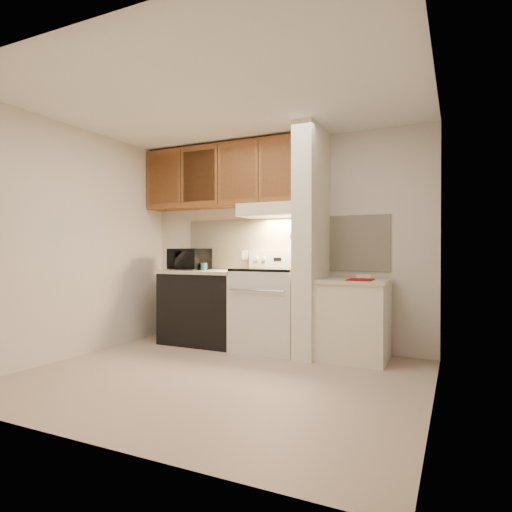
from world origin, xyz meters
The scene contains 50 objects.
floor centered at (0.00, 0.00, 0.00)m, with size 3.60×3.60×0.00m, color tan.
ceiling centered at (0.00, 0.00, 2.50)m, with size 3.60×3.60×0.00m, color white.
wall_back centered at (0.00, 1.50, 1.25)m, with size 3.60×0.02×2.50m, color beige.
wall_left centered at (-1.80, 0.00, 1.25)m, with size 0.02×3.00×2.50m, color beige.
wall_right centered at (1.80, 0.00, 1.25)m, with size 0.02×3.00×2.50m, color beige.
backsplash centered at (0.00, 1.49, 1.24)m, with size 2.60×0.02×0.63m, color beige.
range_body centered at (0.00, 1.16, 0.46)m, with size 0.76×0.65×0.92m, color silver.
oven_window centered at (0.00, 0.84, 0.50)m, with size 0.50×0.01×0.30m, color black.
oven_handle centered at (0.00, 0.80, 0.72)m, with size 0.02×0.02×0.65m, color silver.
cooktop centered at (0.00, 1.16, 0.94)m, with size 0.74×0.64×0.03m, color black.
range_backguard centered at (0.00, 1.44, 1.05)m, with size 0.76×0.08×0.20m, color silver.
range_display centered at (0.00, 1.40, 1.05)m, with size 0.10×0.01×0.04m, color black.
range_knob_left_outer centered at (-0.28, 1.40, 1.05)m, with size 0.05×0.05×0.02m, color silver.
range_knob_left_inner centered at (-0.18, 1.40, 1.05)m, with size 0.05×0.05×0.02m, color silver.
range_knob_right_inner centered at (0.18, 1.40, 1.05)m, with size 0.05×0.05×0.02m, color silver.
range_knob_right_outer centered at (0.28, 1.40, 1.05)m, with size 0.05×0.05×0.02m, color silver.
dishwasher_front centered at (-0.88, 1.17, 0.43)m, with size 1.00×0.63×0.87m, color black.
left_countertop centered at (-0.88, 1.17, 0.89)m, with size 1.04×0.67×0.04m, color beige.
spoon_rest centered at (-0.99, 0.97, 0.92)m, with size 0.24×0.08×0.02m, color black.
teal_jar centered at (-0.83, 1.06, 0.96)m, with size 0.08×0.08×0.09m, color #20635C.
outlet centered at (-0.48, 1.48, 1.10)m, with size 0.08×0.01×0.12m, color beige.
microwave centered at (-1.10, 1.15, 1.04)m, with size 0.48×0.33×0.27m, color black.
partition_pillar centered at (0.51, 1.15, 1.25)m, with size 0.22×0.70×2.50m, color white.
pillar_trim centered at (0.39, 1.15, 1.30)m, with size 0.01×0.70×0.04m, color brown.
knife_strip centered at (0.39, 1.10, 1.32)m, with size 0.02×0.42×0.04m, color black.
knife_blade_a centered at (0.38, 0.94, 1.22)m, with size 0.01×0.04×0.16m, color silver.
knife_handle_a centered at (0.38, 0.94, 1.37)m, with size 0.02×0.02×0.10m, color black.
knife_blade_b centered at (0.38, 1.01, 1.21)m, with size 0.01×0.04×0.18m, color silver.
knife_handle_b centered at (0.38, 1.02, 1.37)m, with size 0.02×0.02×0.10m, color black.
knife_blade_c centered at (0.38, 1.09, 1.20)m, with size 0.01×0.04×0.20m, color silver.
knife_handle_c centered at (0.38, 1.09, 1.37)m, with size 0.02×0.02×0.10m, color black.
knife_blade_d centered at (0.38, 1.17, 1.22)m, with size 0.01×0.04×0.16m, color silver.
knife_handle_d centered at (0.38, 1.17, 1.37)m, with size 0.02×0.02×0.10m, color black.
knife_blade_e centered at (0.38, 1.25, 1.21)m, with size 0.01×0.04×0.18m, color silver.
knife_handle_e centered at (0.38, 1.26, 1.37)m, with size 0.02×0.02×0.10m, color black.
oven_mitt centered at (0.38, 1.32, 1.16)m, with size 0.03×0.11×0.25m, color gray.
right_cab_base centered at (0.97, 1.15, 0.40)m, with size 0.70×0.60×0.81m, color beige.
right_countertop centered at (0.97, 1.15, 0.83)m, with size 0.74×0.64×0.04m, color beige.
red_folder centered at (1.07, 1.00, 0.86)m, with size 0.24×0.33×0.01m, color #990506.
white_box centered at (1.03, 1.33, 0.87)m, with size 0.15×0.10×0.04m, color white.
range_hood centered at (0.00, 1.28, 1.62)m, with size 0.78×0.44×0.15m, color beige.
hood_lip centered at (0.00, 1.07, 1.58)m, with size 0.78×0.04×0.06m, color beige.
upper_cabinets centered at (-0.69, 1.32, 2.08)m, with size 2.18×0.33×0.77m, color brown.
cab_door_a centered at (-1.51, 1.17, 2.08)m, with size 0.46×0.01×0.63m, color brown.
cab_gap_a centered at (-1.23, 1.16, 2.08)m, with size 0.01×0.01×0.73m, color black.
cab_door_b centered at (-0.96, 1.17, 2.08)m, with size 0.46×0.01×0.63m, color brown.
cab_gap_b centered at (-0.69, 1.16, 2.08)m, with size 0.01×0.01×0.73m, color black.
cab_door_c centered at (-0.42, 1.17, 2.08)m, with size 0.46×0.01×0.63m, color brown.
cab_gap_c centered at (-0.14, 1.16, 2.08)m, with size 0.01×0.01×0.73m, color black.
cab_door_d centered at (0.13, 1.17, 2.08)m, with size 0.46×0.01×0.63m, color brown.
Camera 1 is at (1.97, -3.35, 1.14)m, focal length 30.00 mm.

